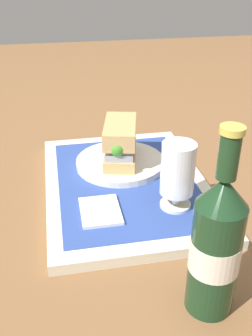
{
  "coord_description": "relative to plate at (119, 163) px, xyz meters",
  "views": [
    {
      "loc": [
        0.66,
        -0.13,
        0.43
      ],
      "look_at": [
        0.0,
        0.0,
        0.05
      ],
      "focal_mm": 41.72,
      "sensor_mm": 36.0,
      "label": 1
    }
  ],
  "objects": [
    {
      "name": "napkin_folded",
      "position": [
        0.16,
        -0.06,
        -0.0
      ],
      "size": [
        0.09,
        0.07,
        0.01
      ],
      "primitive_type": "cube",
      "color": "white",
      "rests_on": "placemat"
    },
    {
      "name": "ground_plane",
      "position": [
        0.06,
        0.0,
        -0.03
      ],
      "size": [
        3.0,
        3.0,
        0.0
      ],
      "primitive_type": "plane",
      "color": "brown"
    },
    {
      "name": "tray",
      "position": [
        0.06,
        0.0,
        -0.02
      ],
      "size": [
        0.44,
        0.32,
        0.02
      ],
      "primitive_type": "cube",
      "color": "beige",
      "rests_on": "ground_plane"
    },
    {
      "name": "beer_bottle",
      "position": [
        0.38,
        0.06,
        0.08
      ],
      "size": [
        0.07,
        0.07,
        0.27
      ],
      "color": "#19381E",
      "rests_on": "ground_plane"
    },
    {
      "name": "placemat",
      "position": [
        0.06,
        0.0,
        -0.01
      ],
      "size": [
        0.38,
        0.27,
        0.0
      ],
      "primitive_type": "cube",
      "color": "#2D4793",
      "rests_on": "tray"
    },
    {
      "name": "sandwich",
      "position": [
        0.0,
        -0.0,
        0.05
      ],
      "size": [
        0.14,
        0.09,
        0.08
      ],
      "rotation": [
        0.0,
        0.0,
        -0.23
      ],
      "color": "tan",
      "rests_on": "plate"
    },
    {
      "name": "plate",
      "position": [
        0.0,
        0.0,
        0.0
      ],
      "size": [
        0.19,
        0.19,
        0.01
      ],
      "primitive_type": "cylinder",
      "color": "silver",
      "rests_on": "placemat"
    },
    {
      "name": "beer_glass",
      "position": [
        0.17,
        0.07,
        0.06
      ],
      "size": [
        0.06,
        0.06,
        0.12
      ],
      "color": "silver",
      "rests_on": "placemat"
    }
  ]
}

